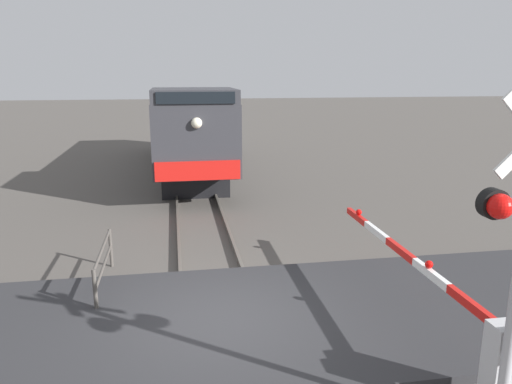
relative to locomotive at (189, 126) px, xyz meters
The scene contains 7 objects.
ground_plane 15.02m from the locomotive, 90.00° to the right, with size 160.00×160.00×0.00m, color #514C47.
rail_track_left 15.02m from the locomotive, 92.76° to the right, with size 0.08×80.00×0.15m, color #59544C.
rail_track_right 15.02m from the locomotive, 87.24° to the right, with size 0.08×80.00×0.15m, color #59544C.
road_surface 15.01m from the locomotive, 90.00° to the right, with size 36.00×4.69×0.16m, color #2D2D30.
locomotive is the anchor object (origin of this frame).
crossing_gate 17.32m from the locomotive, 78.30° to the right, with size 0.36×6.49×1.41m.
guard_railing 13.11m from the locomotive, 100.32° to the right, with size 0.08×2.57×0.95m.
Camera 1 is at (-0.74, -8.16, 4.55)m, focal length 34.34 mm.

